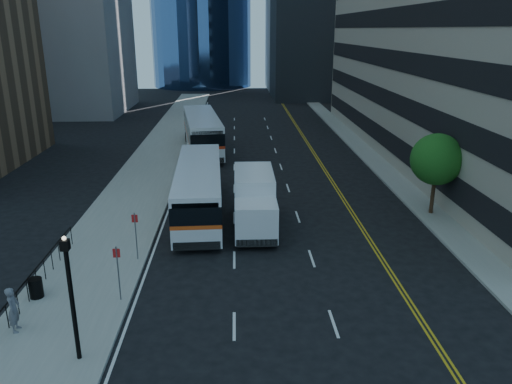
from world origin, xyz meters
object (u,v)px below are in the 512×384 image
Objects in this scene: bus_front at (199,189)px; pedestrian at (14,309)px; bus_rear at (202,131)px; trash_can at (36,288)px; street_tree at (437,159)px; box_truck at (254,201)px; lamp_post at (71,294)px.

bus_front reaches higher than pedestrian.
pedestrian is at bearing -107.68° from bus_rear.
street_tree is at bearing 24.53° from trash_can.
bus_rear reaches higher than pedestrian.
box_truck reaches higher than pedestrian.
pedestrian is at bearing -118.26° from bus_front.
street_tree is 5.78× the size of trash_can.
trash_can is at bearing -2.89° from pedestrian.
lamp_post is at bearing -118.42° from box_truck.
bus_front is 4.13m from box_truck.
box_truck is (6.70, 12.33, -1.03)m from lamp_post.
bus_front is at bearing 58.14° from trash_can.
box_truck is at bearing -49.30° from pedestrian.
trash_can is at bearing -108.88° from bus_rear.
pedestrian is (-9.63, -10.50, -0.63)m from box_truck.
street_tree is 24.26m from bus_rear.
lamp_post reaches higher than box_truck.
box_truck is (4.30, -20.17, -0.19)m from bus_rear.
lamp_post is at bearing -105.08° from bus_front.
pedestrian is (-6.23, -12.85, -0.67)m from bus_front.
bus_rear is (-15.60, 18.50, -1.76)m from street_tree.
box_truck is 7.62× the size of trash_can.
bus_rear is (2.40, 32.50, -0.84)m from lamp_post.
street_tree reaches higher than bus_front.
bus_rear is at bearing 85.78° from lamp_post.
lamp_post is at bearing -128.80° from pedestrian.
street_tree is at bearing 37.87° from lamp_post.
box_truck is at bearing -85.78° from bus_rear.
lamp_post reaches higher than bus_front.
box_truck is at bearing -171.58° from street_tree.
lamp_post is 14.07m from box_truck.
bus_front is 17.84m from bus_rear.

